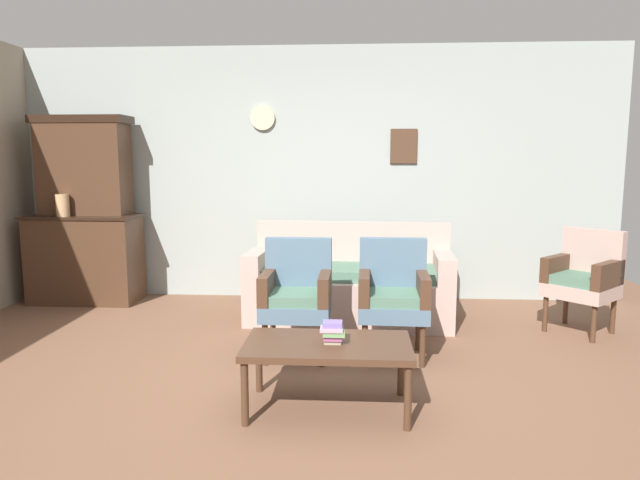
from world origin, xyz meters
TOP-DOWN VIEW (x-y plane):
  - ground_plane at (0.00, 0.00)m, footprint 7.68×7.68m
  - wall_back_with_decor at (0.00, 2.63)m, footprint 6.40×0.09m
  - side_cabinet at (-2.47, 2.25)m, footprint 1.16×0.55m
  - cabinet_upper_hutch at (-2.47, 2.33)m, footprint 0.99×0.38m
  - vase_on_cabinet at (-2.59, 2.08)m, footprint 0.13×0.13m
  - floral_couch at (0.35, 1.74)m, footprint 1.93×0.92m
  - armchair_row_middle at (-0.05, 0.71)m, footprint 0.52×0.49m
  - armchair_near_couch_end at (0.69, 0.74)m, footprint 0.53×0.50m
  - wingback_chair_by_fireplace at (2.39, 1.46)m, footprint 0.71×0.71m
  - coffee_table at (0.23, -0.25)m, footprint 1.00×0.56m
  - book_stack_on_table at (0.26, -0.26)m, footprint 0.15×0.12m

SIDE VIEW (x-z plane):
  - ground_plane at x=0.00m, z-range 0.00..0.00m
  - floral_couch at x=0.35m, z-range -0.12..0.78m
  - coffee_table at x=0.23m, z-range 0.17..0.59m
  - side_cabinet at x=-2.47m, z-range 0.00..0.93m
  - book_stack_on_table at x=0.26m, z-range 0.43..0.56m
  - armchair_row_middle at x=-0.05m, z-range 0.05..0.95m
  - armchair_near_couch_end at x=0.69m, z-range 0.05..0.95m
  - wingback_chair_by_fireplace at x=2.39m, z-range 0.05..0.95m
  - vase_on_cabinet at x=-2.59m, z-range 0.93..1.16m
  - wall_back_with_decor at x=0.00m, z-range 0.00..2.70m
  - cabinet_upper_hutch at x=-2.47m, z-range 0.94..1.97m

